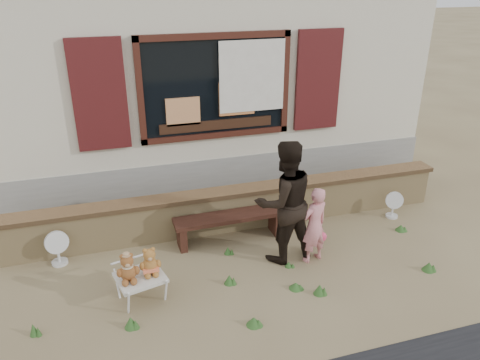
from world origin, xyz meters
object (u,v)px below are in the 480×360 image
object	(u,v)px
folding_chair	(140,278)
teddy_bear_left	(128,267)
teddy_bear_right	(150,260)
child	(314,225)
adult	(284,202)
bench	(230,222)

from	to	relation	value
folding_chair	teddy_bear_left	size ratio (longest dim) A/B	1.76
teddy_bear_left	teddy_bear_right	bearing A→B (deg)	0.00
child	teddy_bear_right	bearing A→B (deg)	-13.32
folding_chair	child	xyz separation A→B (m)	(2.41, 0.18, 0.25)
folding_chair	adult	bearing A→B (deg)	-3.57
bench	child	xyz separation A→B (m)	(0.97, -0.86, 0.25)
teddy_bear_left	bench	bearing A→B (deg)	20.36
child	teddy_bear_left	bearing A→B (deg)	-12.21
teddy_bear_right	adult	bearing A→B (deg)	-3.84
teddy_bear_right	bench	bearing A→B (deg)	23.77
folding_chair	child	bearing A→B (deg)	-9.60
bench	teddy_bear_left	xyz separation A→B (m)	(-1.57, -1.07, 0.22)
teddy_bear_left	adult	size ratio (longest dim) A/B	0.21
teddy_bear_left	folding_chair	bearing A→B (deg)	0.00
teddy_bear_right	adult	xyz separation A→B (m)	(1.89, 0.33, 0.36)
teddy_bear_right	adult	distance (m)	1.95
bench	adult	world-z (taller)	adult
folding_chair	teddy_bear_right	world-z (taller)	teddy_bear_right
bench	child	world-z (taller)	child
bench	folding_chair	distance (m)	1.77
bench	adult	distance (m)	1.06
teddy_bear_right	child	size ratio (longest dim) A/B	0.32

